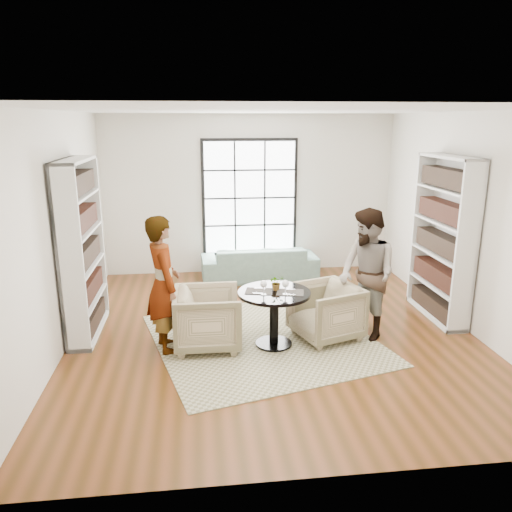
{
  "coord_description": "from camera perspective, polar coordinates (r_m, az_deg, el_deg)",
  "views": [
    {
      "loc": [
        -1.0,
        -6.44,
        2.88
      ],
      "look_at": [
        -0.18,
        0.4,
        1.0
      ],
      "focal_mm": 35.0,
      "sensor_mm": 36.0,
      "label": 1
    }
  ],
  "objects": [
    {
      "name": "placemat_left",
      "position": [
        6.42,
        0.33,
        -4.04
      ],
      "size": [
        0.39,
        0.33,
        0.01
      ],
      "primitive_type": "cube",
      "rotation": [
        0.0,
        0.0,
        -0.22
      ],
      "color": "#2A2724",
      "rests_on": "pedestal_table"
    },
    {
      "name": "person_left",
      "position": [
        6.39,
        -10.55,
        -3.21
      ],
      "size": [
        0.59,
        0.74,
        1.76
      ],
      "primitive_type": "imported",
      "rotation": [
        0.0,
        0.0,
        1.86
      ],
      "color": "gray",
      "rests_on": "ground"
    },
    {
      "name": "wine_glass_left",
      "position": [
        6.26,
        0.87,
        -3.28
      ],
      "size": [
        0.09,
        0.09,
        0.19
      ],
      "color": "silver",
      "rests_on": "pedestal_table"
    },
    {
      "name": "flower_centerpiece",
      "position": [
        6.46,
        2.35,
        -3.03
      ],
      "size": [
        0.21,
        0.2,
        0.2
      ],
      "primitive_type": "imported",
      "rotation": [
        0.0,
        0.0,
        0.23
      ],
      "color": "gray",
      "rests_on": "pedestal_table"
    },
    {
      "name": "ground",
      "position": [
        7.12,
        1.87,
        -8.59
      ],
      "size": [
        6.0,
        6.0,
        0.0
      ],
      "primitive_type": "plane",
      "color": "brown"
    },
    {
      "name": "cutlery_right",
      "position": [
        6.39,
        3.93,
        -4.11
      ],
      "size": [
        0.18,
        0.25,
        0.01
      ],
      "primitive_type": null,
      "rotation": [
        0.0,
        0.0,
        -0.22
      ],
      "color": "silver",
      "rests_on": "placemat_right"
    },
    {
      "name": "sofa",
      "position": [
        9.32,
        0.38,
        -0.73
      ],
      "size": [
        2.15,
        0.9,
        0.62
      ],
      "primitive_type": "imported",
      "rotation": [
        0.0,
        0.0,
        3.17
      ],
      "color": "gray",
      "rests_on": "ground"
    },
    {
      "name": "rug",
      "position": [
        6.86,
        0.86,
        -9.49
      ],
      "size": [
        3.4,
        3.4,
        0.01
      ],
      "primitive_type": "cube",
      "rotation": [
        0.0,
        0.0,
        0.26
      ],
      "color": "tan",
      "rests_on": "ground"
    },
    {
      "name": "placemat_right",
      "position": [
        6.39,
        3.93,
        -4.17
      ],
      "size": [
        0.39,
        0.33,
        0.01
      ],
      "primitive_type": "cube",
      "rotation": [
        0.0,
        0.0,
        -0.22
      ],
      "color": "#2A2724",
      "rests_on": "pedestal_table"
    },
    {
      "name": "person_right",
      "position": [
        6.84,
        12.57,
        -2.07
      ],
      "size": [
        0.91,
        1.03,
        1.77
      ],
      "primitive_type": "imported",
      "rotation": [
        0.0,
        0.0,
        -1.25
      ],
      "color": "gray",
      "rests_on": "ground"
    },
    {
      "name": "wine_glass_right",
      "position": [
        6.28,
        3.39,
        -3.22
      ],
      "size": [
        0.09,
        0.09,
        0.19
      ],
      "color": "silver",
      "rests_on": "pedestal_table"
    },
    {
      "name": "armchair_left",
      "position": [
        6.55,
        -5.5,
        -7.12
      ],
      "size": [
        0.87,
        0.84,
        0.78
      ],
      "primitive_type": "imported",
      "rotation": [
        0.0,
        0.0,
        1.56
      ],
      "color": "#B8B384",
      "rests_on": "ground"
    },
    {
      "name": "room_shell",
      "position": [
        7.23,
        1.32,
        2.31
      ],
      "size": [
        6.0,
        6.01,
        6.0
      ],
      "color": "silver",
      "rests_on": "ground"
    },
    {
      "name": "pedestal_table",
      "position": [
        6.5,
        2.08,
        -5.8
      ],
      "size": [
        0.94,
        0.94,
        0.75
      ],
      "rotation": [
        0.0,
        0.0,
        -0.22
      ],
      "color": "black",
      "rests_on": "ground"
    },
    {
      "name": "cutlery_left",
      "position": [
        6.42,
        0.33,
        -3.98
      ],
      "size": [
        0.18,
        0.25,
        0.01
      ],
      "primitive_type": null,
      "rotation": [
        0.0,
        0.0,
        -0.22
      ],
      "color": "silver",
      "rests_on": "placemat_left"
    },
    {
      "name": "armchair_right",
      "position": [
        6.85,
        7.95,
        -6.31
      ],
      "size": [
        1.05,
        1.03,
        0.76
      ],
      "primitive_type": "imported",
      "rotation": [
        0.0,
        0.0,
        -1.24
      ],
      "color": "tan",
      "rests_on": "ground"
    }
  ]
}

